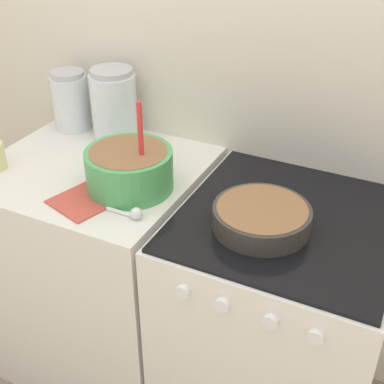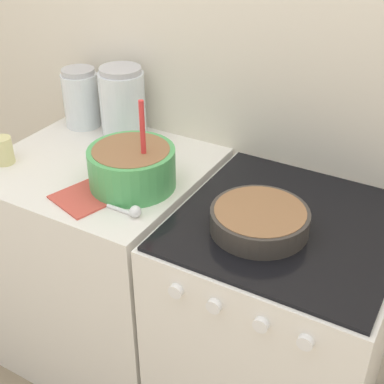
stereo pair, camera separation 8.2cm
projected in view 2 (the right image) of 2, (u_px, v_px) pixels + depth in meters
wall_back at (240, 61)px, 1.77m from camera, size 4.42×0.05×2.40m
countertop_cabinet at (108, 264)px, 2.06m from camera, size 0.71×0.66×0.88m
stove at (276, 331)px, 1.76m from camera, size 0.64×0.67×0.88m
mixing_bowl at (132, 165)px, 1.66m from camera, size 0.27×0.27×0.30m
baking_pan at (260, 219)px, 1.48m from camera, size 0.28×0.28×0.07m
storage_jar_left at (81, 102)px, 2.04m from camera, size 0.14×0.14×0.22m
storage_jar_middle at (123, 108)px, 1.95m from camera, size 0.17×0.17×0.26m
tin_can at (3, 150)px, 1.80m from camera, size 0.07×0.07×0.09m
recipe_page at (101, 191)px, 1.67m from camera, size 0.24×0.32×0.01m
measuring_spoon at (132, 211)px, 1.55m from camera, size 0.12×0.04×0.04m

